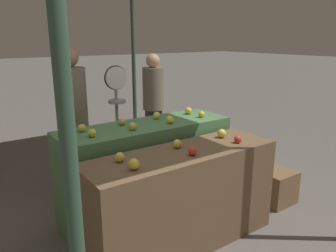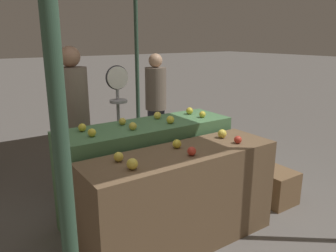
{
  "view_description": "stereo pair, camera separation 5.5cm",
  "coord_description": "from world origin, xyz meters",
  "px_view_note": "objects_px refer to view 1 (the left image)",
  "views": [
    {
      "loc": [
        -1.63,
        -2.08,
        1.83
      ],
      "look_at": [
        0.05,
        0.3,
        1.03
      ],
      "focal_mm": 35.0,
      "sensor_mm": 36.0,
      "label": 1
    },
    {
      "loc": [
        -1.58,
        -2.11,
        1.83
      ],
      "look_at": [
        0.05,
        0.3,
        1.03
      ],
      "focal_mm": 35.0,
      "sensor_mm": 36.0,
      "label": 2
    }
  ],
  "objects_px": {
    "person_vendor_at_scale": "(72,112)",
    "wooden_crate_side": "(275,186)",
    "produce_scale": "(117,103)",
    "person_customer_left": "(153,98)"
  },
  "relations": [
    {
      "from": "wooden_crate_side",
      "to": "produce_scale",
      "type": "bearing_deg",
      "value": 137.2
    },
    {
      "from": "produce_scale",
      "to": "person_vendor_at_scale",
      "type": "xyz_separation_m",
      "value": [
        -0.45,
        0.23,
        -0.09
      ]
    },
    {
      "from": "produce_scale",
      "to": "wooden_crate_side",
      "type": "distance_m",
      "value": 2.03
    },
    {
      "from": "produce_scale",
      "to": "wooden_crate_side",
      "type": "height_order",
      "value": "produce_scale"
    },
    {
      "from": "produce_scale",
      "to": "person_vendor_at_scale",
      "type": "relative_size",
      "value": 0.88
    },
    {
      "from": "produce_scale",
      "to": "wooden_crate_side",
      "type": "bearing_deg",
      "value": -42.8
    },
    {
      "from": "person_vendor_at_scale",
      "to": "wooden_crate_side",
      "type": "xyz_separation_m",
      "value": [
        1.78,
        -1.46,
        -0.82
      ]
    },
    {
      "from": "produce_scale",
      "to": "wooden_crate_side",
      "type": "xyz_separation_m",
      "value": [
        1.33,
        -1.23,
        -0.91
      ]
    },
    {
      "from": "person_vendor_at_scale",
      "to": "wooden_crate_side",
      "type": "bearing_deg",
      "value": 167.88
    },
    {
      "from": "person_customer_left",
      "to": "produce_scale",
      "type": "bearing_deg",
      "value": 61.02
    }
  ]
}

